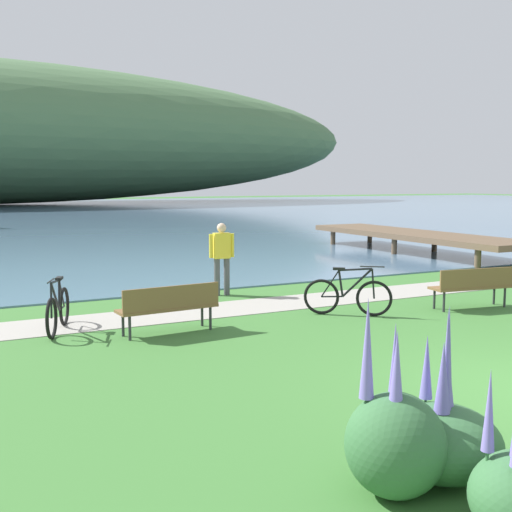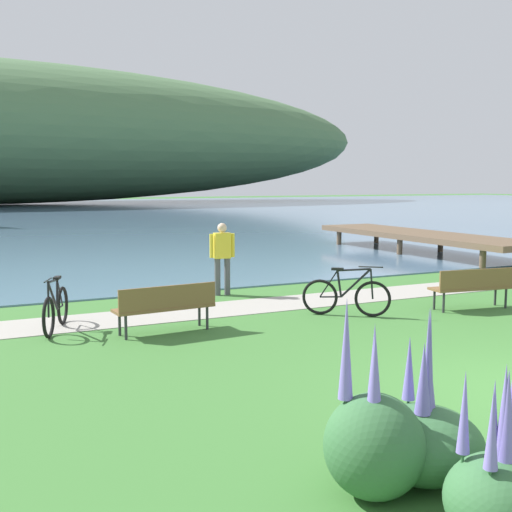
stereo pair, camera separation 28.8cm
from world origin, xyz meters
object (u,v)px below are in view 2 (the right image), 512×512
park_bench_further_along (166,304)px  person_at_shoreline (222,254)px  bicycle_leaning_near_bench (56,309)px  bicycle_beside_path (346,296)px  park_bench_near_camera (473,285)px

park_bench_further_along → person_at_shoreline: size_ratio=1.07×
bicycle_leaning_near_bench → park_bench_further_along: bearing=-30.9°
bicycle_leaning_near_bench → person_at_shoreline: (4.10, 2.05, 0.58)m
bicycle_beside_path → person_at_shoreline: size_ratio=0.84×
park_bench_near_camera → person_at_shoreline: size_ratio=1.08×
bicycle_leaning_near_bench → bicycle_beside_path: size_ratio=1.16×
park_bench_further_along → bicycle_leaning_near_bench: (-1.73, 1.03, -0.12)m
park_bench_further_along → bicycle_leaning_near_bench: bicycle_leaning_near_bench is taller
park_bench_further_along → park_bench_near_camera: bearing=-7.0°
park_bench_further_along → bicycle_leaning_near_bench: size_ratio=1.10×
park_bench_further_along → person_at_shoreline: bearing=52.4°
bicycle_beside_path → bicycle_leaning_near_bench: bearing=167.8°
park_bench_further_along → bicycle_beside_path: size_ratio=1.27×
person_at_shoreline → park_bench_further_along: bearing=-127.6°
bicycle_beside_path → person_at_shoreline: (-1.34, 3.22, 0.58)m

